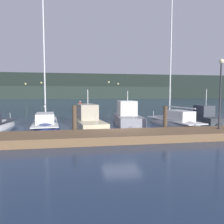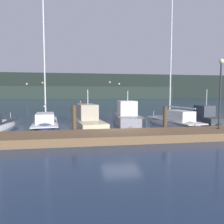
{
  "view_description": "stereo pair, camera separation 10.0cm",
  "coord_description": "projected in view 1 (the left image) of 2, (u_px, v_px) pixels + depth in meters",
  "views": [
    {
      "loc": [
        -3.03,
        -14.05,
        2.68
      ],
      "look_at": [
        0.0,
        3.78,
        1.2
      ],
      "focal_mm": 35.0,
      "sensor_mm": 36.0,
      "label": 1
    },
    {
      "loc": [
        -2.93,
        -14.07,
        2.68
      ],
      "look_at": [
        0.0,
        3.78,
        1.2
      ],
      "focal_mm": 35.0,
      "sensor_mm": 36.0,
      "label": 2
    }
  ],
  "objects": [
    {
      "name": "ground_plane",
      "position": [
        121.0,
        134.0,
        14.53
      ],
      "size": [
        400.0,
        400.0,
        0.0
      ],
      "primitive_type": "plane",
      "color": "navy"
    },
    {
      "name": "dock",
      "position": [
        127.0,
        136.0,
        12.92
      ],
      "size": [
        26.74,
        2.8,
        0.45
      ],
      "primitive_type": "cube",
      "color": "brown",
      "rests_on": "ground"
    },
    {
      "name": "mooring_pile_1",
      "position": [
        74.0,
        121.0,
        13.96
      ],
      "size": [
        0.28,
        0.28,
        1.97
      ],
      "primitive_type": "cylinder",
      "color": "#4C3D2D",
      "rests_on": "ground"
    },
    {
      "name": "mooring_pile_2",
      "position": [
        165.0,
        120.0,
        15.0
      ],
      "size": [
        0.28,
        0.28,
        1.87
      ],
      "primitive_type": "cylinder",
      "color": "#4C3D2D",
      "rests_on": "ground"
    },
    {
      "name": "sailboat_berth_2",
      "position": [
        46.0,
        127.0,
        17.16
      ],
      "size": [
        2.96,
        8.06,
        12.18
      ],
      "color": "navy",
      "rests_on": "ground"
    },
    {
      "name": "motorboat_berth_3",
      "position": [
        88.0,
        123.0,
        17.98
      ],
      "size": [
        2.92,
        7.0,
        3.65
      ],
      "color": "beige",
      "rests_on": "ground"
    },
    {
      "name": "motorboat_berth_4",
      "position": [
        127.0,
        120.0,
        19.52
      ],
      "size": [
        2.62,
        6.27,
        3.64
      ],
      "color": "gray",
      "rests_on": "ground"
    },
    {
      "name": "sailboat_berth_5",
      "position": [
        174.0,
        124.0,
        18.61
      ],
      "size": [
        3.08,
        7.81,
        11.55
      ],
      "color": "gray",
      "rests_on": "ground"
    },
    {
      "name": "motorboat_berth_6",
      "position": [
        206.0,
        119.0,
        21.02
      ],
      "size": [
        1.99,
        4.94,
        3.66
      ],
      "color": "#2D3338",
      "rests_on": "ground"
    },
    {
      "name": "channel_buoy",
      "position": [
        80.0,
        108.0,
        31.89
      ],
      "size": [
        1.4,
        1.4,
        1.7
      ],
      "color": "red",
      "rests_on": "ground"
    },
    {
      "name": "dock_lamppost",
      "position": [
        221.0,
        83.0,
        13.85
      ],
      "size": [
        0.32,
        0.32,
        4.46
      ],
      "color": "#2D2D33",
      "rests_on": "dock"
    },
    {
      "name": "hillside_backdrop",
      "position": [
        75.0,
        87.0,
        134.18
      ],
      "size": [
        240.0,
        23.0,
        14.93
      ],
      "color": "#1E2823",
      "rests_on": "ground"
    }
  ]
}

